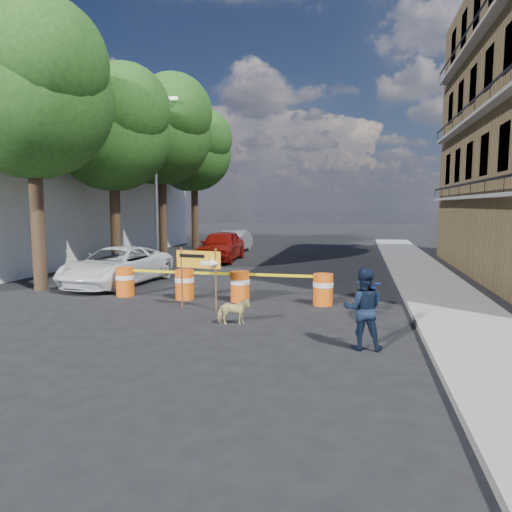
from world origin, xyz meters
The scene contains 19 objects.
ground centered at (0.00, 0.00, 0.00)m, with size 120.00×120.00×0.00m, color black.
sidewalk_east centered at (6.20, 6.00, 0.07)m, with size 2.40×40.00×0.15m, color gray.
white_building centered at (-13.00, 10.00, 3.00)m, with size 8.00×22.00×6.00m, color silver.
tree_near centered at (-6.73, 2.00, 6.36)m, with size 5.46×5.20×9.15m.
tree_mid_a centered at (-6.74, 7.00, 6.01)m, with size 5.25×5.00×8.68m.
tree_mid_b centered at (-6.73, 12.00, 6.71)m, with size 5.67×5.40×9.62m.
tree_far centered at (-6.74, 17.00, 6.22)m, with size 5.04×4.80×8.84m.
streetlamp centered at (-5.93, 9.50, 4.38)m, with size 1.25×0.18×8.00m.
barrel_far_left centered at (-3.49, 1.66, 0.47)m, with size 0.58×0.58×0.90m.
barrel_mid_left centered at (-1.48, 1.60, 0.47)m, with size 0.58×0.58×0.90m.
barrel_mid_right centered at (0.25, 1.64, 0.47)m, with size 0.58×0.58×0.90m.
barrel_far_right centered at (2.69, 1.69, 0.47)m, with size 0.58×0.58×0.90m.
detour_sign centered at (-0.45, 0.41, 1.24)m, with size 1.32×0.32×1.70m.
pedestrian centered at (3.76, -2.17, 0.81)m, with size 0.79×0.61×1.62m, color black.
bicycle centered at (4.01, 0.93, 0.87)m, with size 0.60×0.91×1.73m, color #142AA4.
dog centered at (0.77, -0.97, 0.33)m, with size 0.35×0.78×0.66m, color #CFBC76.
suv_white centered at (-4.80, 3.50, 0.67)m, with size 2.23×4.83×1.34m, color white.
sedan_red centered at (-3.23, 11.11, 0.78)m, with size 1.83×4.55×1.55m, color #9B140C.
sedan_silver centered at (-3.72, 15.32, 0.67)m, with size 1.41×4.04×1.33m, color #ACAFB3.
Camera 1 is at (3.62, -11.24, 2.85)m, focal length 32.00 mm.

